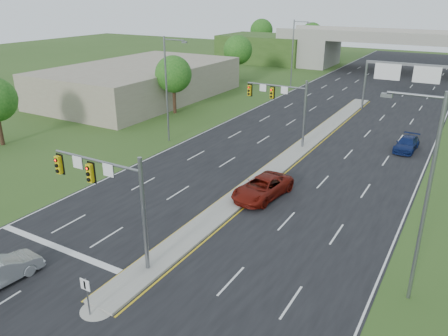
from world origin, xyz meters
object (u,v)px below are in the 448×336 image
overpass (401,54)px  car_far_a (262,187)px  signal_mast_far (284,101)px  car_far_b (407,144)px  sign_gantry (409,75)px  keep_right_sign (86,291)px  signal_mast_near (111,188)px

overpass → car_far_a: (1.50, -67.78, -2.72)m
signal_mast_far → car_far_a: bearing=-73.5°
overpass → car_far_a: 67.85m
car_far_a → signal_mast_far: bearing=114.1°
car_far_b → sign_gantry: bearing=103.5°
keep_right_sign → overpass: bearing=90.0°
signal_mast_far → overpass: 55.13m
signal_mast_near → keep_right_sign: signal_mast_near is taller
sign_gantry → car_far_b: 16.16m
sign_gantry → car_far_b: sign_gantry is taller
signal_mast_far → sign_gantry: (8.95, 19.99, 0.51)m
signal_mast_far → signal_mast_near: bearing=-90.0°
keep_right_sign → car_far_b: bearing=74.5°
signal_mast_near → keep_right_sign: 5.94m
signal_mast_far → car_far_b: 13.27m
sign_gantry → car_far_b: (2.77, -15.26, -4.54)m
overpass → signal_mast_far: bearing=-92.4°
signal_mast_far → car_far_b: signal_mast_far is taller
sign_gantry → car_far_a: (-5.18, -32.70, -4.40)m
signal_mast_far → car_far_b: bearing=22.0°
keep_right_sign → car_far_a: 16.83m
signal_mast_near → overpass: size_ratio=0.09×
overpass → car_far_a: bearing=-88.7°
signal_mast_near → car_far_a: bearing=73.0°
keep_right_sign → car_far_b: keep_right_sign is taller
signal_mast_near → signal_mast_far: (0.00, 25.00, 0.00)m
signal_mast_near → car_far_b: size_ratio=1.50×
signal_mast_near → car_far_a: 13.43m
signal_mast_far → car_far_a: (3.76, -12.71, -3.89)m
car_far_b → signal_mast_far: bearing=-154.8°
car_far_b → overpass: bearing=103.8°
keep_right_sign → sign_gantry: sign_gantry is taller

